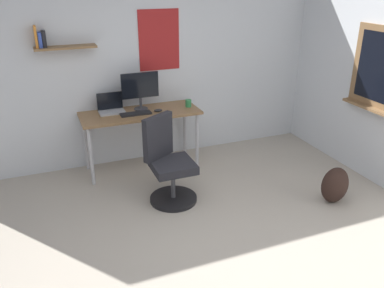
{
  "coord_description": "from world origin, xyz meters",
  "views": [
    {
      "loc": [
        -1.19,
        -2.46,
        2.33
      ],
      "look_at": [
        0.07,
        0.73,
        0.85
      ],
      "focal_mm": 37.41,
      "sensor_mm": 36.0,
      "label": 1
    }
  ],
  "objects": [
    {
      "name": "keyboard",
      "position": [
        -0.15,
        2.02,
        0.76
      ],
      "size": [
        0.37,
        0.13,
        0.02
      ],
      "primitive_type": "cube",
      "color": "black",
      "rests_on": "desk"
    },
    {
      "name": "coffee_mug",
      "position": [
        0.55,
        2.07,
        0.8
      ],
      "size": [
        0.08,
        0.08,
        0.09
      ],
      "primitive_type": "cylinder",
      "color": "#338C4C",
      "rests_on": "desk"
    },
    {
      "name": "backpack",
      "position": [
        1.64,
        0.5,
        0.21
      ],
      "size": [
        0.32,
        0.22,
        0.41
      ],
      "primitive_type": "ellipsoid",
      "color": "black",
      "rests_on": "ground"
    },
    {
      "name": "ground_plane",
      "position": [
        0.0,
        0.0,
        0.0
      ],
      "size": [
        5.2,
        5.2,
        0.0
      ],
      "primitive_type": "plane",
      "color": "#ADA393",
      "rests_on": "ground"
    },
    {
      "name": "monitor_primary",
      "position": [
        -0.04,
        2.18,
        1.02
      ],
      "size": [
        0.46,
        0.17,
        0.46
      ],
      "color": "#38383D",
      "rests_on": "desk"
    },
    {
      "name": "computer_mouse",
      "position": [
        0.13,
        2.02,
        0.77
      ],
      "size": [
        0.1,
        0.06,
        0.03
      ],
      "primitive_type": "ellipsoid",
      "color": "#262628",
      "rests_on": "desk"
    },
    {
      "name": "office_chair",
      "position": [
        -0.01,
        1.23,
        0.41
      ],
      "size": [
        0.55,
        0.56,
        0.95
      ],
      "color": "black",
      "rests_on": "ground"
    },
    {
      "name": "desk",
      "position": [
        -0.07,
        2.09,
        0.67
      ],
      "size": [
        1.45,
        0.56,
        0.75
      ],
      "color": "olive",
      "rests_on": "ground"
    },
    {
      "name": "laptop",
      "position": [
        -0.4,
        2.23,
        0.81
      ],
      "size": [
        0.31,
        0.21,
        0.23
      ],
      "color": "#ADAFB5",
      "rests_on": "desk"
    },
    {
      "name": "wall_back",
      "position": [
        -0.0,
        2.45,
        1.3
      ],
      "size": [
        5.0,
        0.3,
        2.6
      ],
      "color": "silver",
      "rests_on": "ground"
    }
  ]
}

